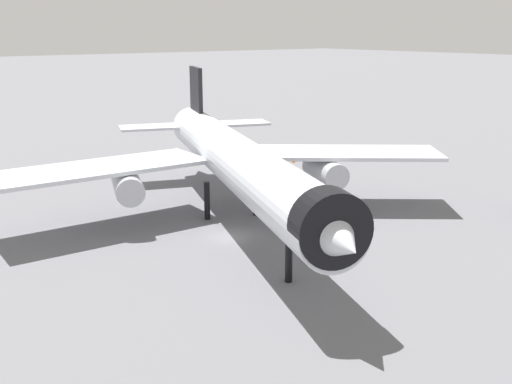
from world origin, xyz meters
TOP-DOWN VIEW (x-y plane):
  - ground at (0.00, 0.00)m, footprint 900.00×900.00m
  - airliner_near_gate at (-3.19, 3.37)m, footprint 54.43×48.63m
  - traffic_cone_wingtip at (-22.36, 28.38)m, footprint 0.60×0.60m

SIDE VIEW (x-z plane):
  - ground at x=0.00m, z-range 0.00..0.00m
  - traffic_cone_wingtip at x=-22.36m, z-range 0.00..0.75m
  - airliner_near_gate at x=-3.19m, z-range -0.92..14.48m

